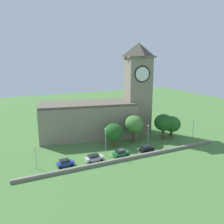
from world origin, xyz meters
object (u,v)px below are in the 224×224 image
Objects in this scene: church at (103,110)px; streetlamp_west_end at (35,153)px; car_green at (121,153)px; car_blue at (65,163)px; car_silver at (94,158)px; tree_churchyard at (164,123)px; tree_by_tower at (134,124)px; tree_riverside_east at (114,132)px; streetlamp_central at (148,132)px; streetlamp_west_mid at (106,138)px; tree_riverside_west at (172,124)px; car_black at (147,149)px; streetlamp_east_mid at (193,126)px.

church is 6.45× the size of streetlamp_west_end.
car_blue is at bearing 177.89° from car_green.
church is 22.50m from car_silver.
streetlamp_west_end is at bearing -173.65° from tree_churchyard.
tree_riverside_east is at bearing -172.57° from tree_by_tower.
tree_churchyard is at bearing 25.52° from streetlamp_central.
streetlamp_west_mid is at bearing -110.32° from church.
streetlamp_west_mid reaches higher than car_silver.
streetlamp_west_end is 23.26m from tree_riverside_east.
church reaches higher than tree_riverside_west.
car_green is at bearing -1.86° from car_silver.
tree_riverside_east is (4.82, 5.25, -0.62)m from streetlamp_west_mid.
car_blue is 25.25m from tree_by_tower.
streetlamp_west_mid reaches higher than car_blue.
church is 23.43m from tree_riverside_west.
streetlamp_west_mid is at bearing -177.49° from streetlamp_central.
tree_riverside_east reaches higher than car_green.
tree_riverside_west reaches higher than car_blue.
streetlamp_east_mid reaches higher than car_black.
church is 20.45m from car_green.
church is 12.30m from tree_riverside_east.
car_black is 13.54m from tree_churchyard.
tree_by_tower is at bearing 11.28° from streetlamp_west_end.
streetlamp_east_mid reaches higher than streetlamp_west_end.
tree_riverside_west is (30.22, 7.12, 3.39)m from car_silver.
car_green is (-2.68, -18.76, -7.69)m from church.
car_blue is at bearing 177.63° from car_silver.
streetlamp_east_mid is (34.56, 1.85, 3.45)m from car_silver.
car_black is (5.35, -18.93, -7.72)m from church.
church reaches higher than car_silver.
streetlamp_west_end is (-6.49, 1.67, 3.21)m from car_blue.
streetlamp_central is at bearing -27.49° from tree_riverside_east.
streetlamp_east_mid is at bearing -18.43° from tree_by_tower.
car_silver is 0.57× the size of tree_by_tower.
tree_by_tower reaches higher than car_blue.
car_silver is 0.80× the size of streetlamp_west_end.
tree_riverside_west is at bearing -29.64° from church.
car_silver is 34.78m from streetlamp_east_mid.
tree_riverside_west is (12.47, 4.76, -0.24)m from streetlamp_central.
church is 5.69× the size of streetlamp_central.
car_black is at bearing -1.82° from car_blue.
tree_churchyard reaches higher than tree_riverside_east.
tree_churchyard is (16.10, -12.07, -3.19)m from church.
church is 5.97× the size of streetlamp_east_mid.
tree_churchyard reaches higher than tree_riverside_west.
tree_by_tower reaches higher than tree_riverside_east.
streetlamp_central is (2.20, 2.79, 3.64)m from car_black.
streetlamp_west_mid reaches higher than streetlamp_central.
streetlamp_west_mid is 1.15× the size of streetlamp_central.
streetlamp_west_mid is (17.88, -0.22, 1.04)m from streetlamp_west_end.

